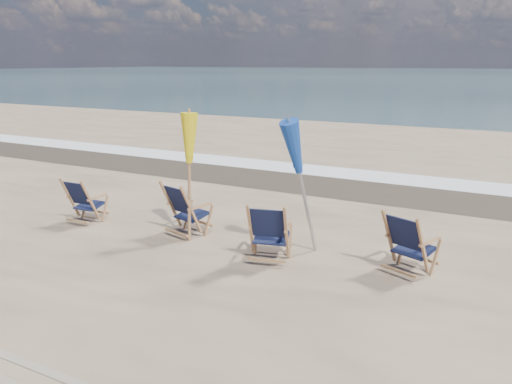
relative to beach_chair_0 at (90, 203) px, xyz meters
The scene contains 9 objects.
ocean 126.55m from the beach_chair_0, 88.55° to the left, with size 400.00×400.00×0.00m, color #3C5B64.
surf_foam 7.53m from the beach_chair_0, 64.84° to the left, with size 200.00×1.40×0.01m, color silver.
wet_sand_strip 6.21m from the beach_chair_0, 58.93° to the left, with size 200.00×2.60×0.00m, color #42362A.
beach_chair_0 is the anchor object (origin of this frame).
beach_chair_1 2.17m from the beach_chair_0, ahead, with size 0.66×0.74×1.02m, color black, non-canonical shape.
beach_chair_2 4.10m from the beach_chair_0, ahead, with size 0.64×0.73×1.01m, color black, non-canonical shape.
beach_chair_3 6.07m from the beach_chair_0, ahead, with size 0.64×0.72×1.00m, color black, non-canonical shape.
umbrella_yellow 2.48m from the beach_chair_0, ahead, with size 0.30×0.30×2.23m.
umbrella_blue 4.43m from the beach_chair_0, ahead, with size 0.30×0.30×2.35m.
Camera 1 is at (3.81, -5.18, 3.08)m, focal length 35.00 mm.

